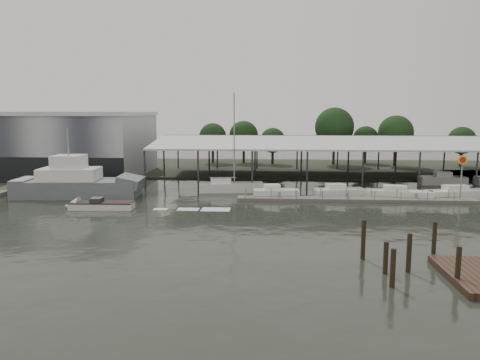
# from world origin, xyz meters

# --- Properties ---
(ground) EXTENTS (200.00, 200.00, 0.00)m
(ground) POSITION_xyz_m (0.00, 0.00, 0.00)
(ground) COLOR #262B23
(ground) RESTS_ON ground
(land_strip_far) EXTENTS (140.00, 30.00, 0.30)m
(land_strip_far) POSITION_xyz_m (0.00, 42.00, 0.10)
(land_strip_far) COLOR #363B2C
(land_strip_far) RESTS_ON ground
(land_strip_west) EXTENTS (20.00, 40.00, 0.30)m
(land_strip_west) POSITION_xyz_m (-40.00, 30.00, 0.10)
(land_strip_west) COLOR #363B2C
(land_strip_west) RESTS_ON ground
(storage_warehouse) EXTENTS (24.50, 20.50, 10.50)m
(storage_warehouse) POSITION_xyz_m (-28.00, 29.94, 5.29)
(storage_warehouse) COLOR #AFB4BA
(storage_warehouse) RESTS_ON ground
(covered_boat_shed) EXTENTS (58.24, 24.00, 6.96)m
(covered_boat_shed) POSITION_xyz_m (17.00, 28.00, 6.13)
(covered_boat_shed) COLOR silver
(covered_boat_shed) RESTS_ON ground
(trawler_dock) EXTENTS (3.00, 18.00, 0.50)m
(trawler_dock) POSITION_xyz_m (-30.00, 14.00, 0.25)
(trawler_dock) COLOR slate
(trawler_dock) RESTS_ON ground
(floating_dock) EXTENTS (28.00, 2.00, 1.40)m
(floating_dock) POSITION_xyz_m (15.00, 10.00, 0.20)
(floating_dock) COLOR slate
(floating_dock) RESTS_ON ground
(shell_fuel_sign) EXTENTS (1.10, 0.18, 5.55)m
(shell_fuel_sign) POSITION_xyz_m (27.00, 9.99, 3.93)
(shell_fuel_sign) COLOR gray
(shell_fuel_sign) RESTS_ON ground
(grey_trawler) EXTENTS (15.92, 6.12, 8.84)m
(grey_trawler) POSITION_xyz_m (-19.00, 11.05, 1.58)
(grey_trawler) COLOR slate
(grey_trawler) RESTS_ON ground
(white_sailboat) EXTENTS (8.59, 3.45, 13.16)m
(white_sailboat) POSITION_xyz_m (-0.41, 15.83, 0.66)
(white_sailboat) COLOR white
(white_sailboat) RESTS_ON ground
(speedboat_underway) EXTENTS (18.52, 2.90, 2.00)m
(speedboat_underway) POSITION_xyz_m (-14.00, 3.69, 0.39)
(speedboat_underway) COLOR white
(speedboat_underway) RESTS_ON ground
(moored_cruiser_0) EXTENTS (5.70, 2.91, 1.70)m
(moored_cruiser_0) POSITION_xyz_m (5.56, 11.71, 0.61)
(moored_cruiser_0) COLOR white
(moored_cruiser_0) RESTS_ON ground
(moored_cruiser_1) EXTENTS (6.61, 3.38, 1.70)m
(moored_cruiser_1) POSITION_xyz_m (13.41, 12.81, 0.61)
(moored_cruiser_1) COLOR white
(moored_cruiser_1) RESTS_ON ground
(moored_cruiser_2) EXTENTS (8.12, 3.67, 1.70)m
(moored_cruiser_2) POSITION_xyz_m (20.42, 11.93, 0.61)
(moored_cruiser_2) COLOR white
(moored_cruiser_2) RESTS_ON ground
(moored_cruiser_3) EXTENTS (8.29, 3.86, 1.70)m
(moored_cruiser_3) POSITION_xyz_m (27.90, 12.72, 0.61)
(moored_cruiser_3) COLOR white
(moored_cruiser_3) RESTS_ON ground
(mooring_pilings) EXTENTS (5.86, 7.42, 3.46)m
(mooring_pilings) POSITION_xyz_m (13.89, -14.48, 0.94)
(mooring_pilings) COLOR #2D2316
(mooring_pilings) RESTS_ON ground
(horizon_tree_line) EXTENTS (70.93, 10.56, 11.40)m
(horizon_tree_line) POSITION_xyz_m (24.46, 47.75, 6.19)
(horizon_tree_line) COLOR #311D15
(horizon_tree_line) RESTS_ON ground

